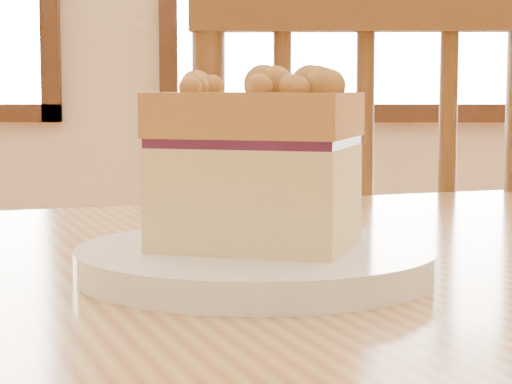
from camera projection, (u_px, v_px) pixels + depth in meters
cafe_chair_main at (353, 350)px, 1.38m from camera, size 0.47×0.47×1.01m
plate at (256, 263)px, 0.65m from camera, size 0.24×0.24×0.02m
cake_slice at (257, 160)px, 0.64m from camera, size 0.15×0.12×0.12m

